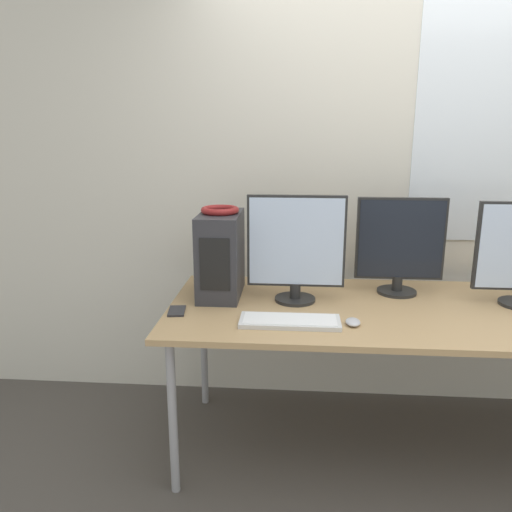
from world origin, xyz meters
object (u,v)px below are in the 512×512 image
Objects in this scene: pc_tower at (221,255)px; keyboard at (290,321)px; monitor_main at (296,248)px; mouse at (353,322)px; monitor_right_near at (400,245)px; cell_phone at (177,311)px; headphones at (220,210)px.

keyboard is (0.36, -0.38, -0.20)m from pc_tower.
mouse is (0.25, -0.30, -0.26)m from monitor_main.
mouse is (-0.28, -0.46, -0.24)m from monitor_right_near.
pc_tower is 4.61× the size of mouse.
keyboard reaches higher than cell_phone.
headphones is at bearing 149.85° from mouse.
mouse is (0.28, 0.01, 0.00)m from keyboard.
cell_phone is at bearing 169.16° from keyboard.
monitor_main is at bearing -10.42° from headphones.
cell_phone is (-0.81, 0.10, -0.01)m from mouse.
pc_tower is at bearing 169.70° from monitor_main.
headphones is 0.94m from monitor_right_near.
monitor_right_near is 0.59m from mouse.
pc_tower is 0.92m from monitor_right_near.
keyboard is 0.54m from cell_phone.
keyboard is at bearing -18.54° from cell_phone.
keyboard is 0.28m from mouse.
headphones is 0.85m from mouse.
mouse reaches higher than cell_phone.
mouse is at bearing -30.15° from headphones.
cell_phone is at bearing -122.07° from headphones.
keyboard is 3.15× the size of cell_phone.
monitor_right_near is at bearing 17.05° from monitor_main.
monitor_main is 1.19× the size of keyboard.
monitor_right_near reaches higher than pc_tower.
monitor_right_near is 0.77m from keyboard.
keyboard is at bearing -46.24° from headphones.
pc_tower is at bearing 50.14° from cell_phone.
mouse is 0.82m from cell_phone.
headphones is (0.00, 0.00, 0.23)m from pc_tower.
pc_tower reaches higher than cell_phone.
cell_phone is (-0.17, -0.27, -0.44)m from headphones.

